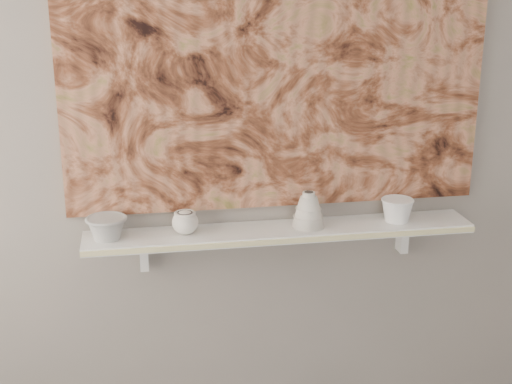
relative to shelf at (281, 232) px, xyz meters
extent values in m
plane|color=gray|center=(0.00, 0.09, 0.44)|extent=(3.60, 0.00, 3.60)
cube|color=white|center=(0.00, 0.00, 0.00)|extent=(1.40, 0.18, 0.03)
cube|color=beige|center=(0.00, -0.09, 0.00)|extent=(1.40, 0.01, 0.02)
cube|color=white|center=(-0.49, 0.06, -0.07)|extent=(0.03, 0.06, 0.12)
cube|color=white|center=(0.49, 0.06, -0.07)|extent=(0.03, 0.06, 0.12)
cube|color=brown|center=(0.00, 0.08, 0.62)|extent=(1.50, 0.02, 1.10)
cube|color=black|center=(0.45, 0.07, 0.32)|extent=(0.09, 0.00, 0.08)
camera|label=1|loc=(-0.50, -2.35, 0.91)|focal=50.00mm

